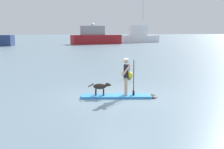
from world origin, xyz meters
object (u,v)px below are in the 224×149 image
object	(u,v)px
person_paddler	(126,74)
moored_boat_port	(140,36)
moored_boat_outer	(95,37)
paddleboard	(121,96)
dog	(101,87)
marker_buoy	(129,75)

from	to	relation	value
person_paddler	moored_boat_port	bearing A→B (deg)	72.52
person_paddler	moored_boat_outer	world-z (taller)	moored_boat_outer
paddleboard	dog	world-z (taller)	dog
moored_boat_port	person_paddler	bearing A→B (deg)	-107.48
person_paddler	dog	size ratio (longest dim) A/B	1.62
paddleboard	marker_buoy	distance (m)	4.98
paddleboard	moored_boat_port	world-z (taller)	moored_boat_port
marker_buoy	moored_boat_port	bearing A→B (deg)	72.42
paddleboard	moored_boat_port	bearing A→B (deg)	72.30
person_paddler	marker_buoy	size ratio (longest dim) A/B	1.77
person_paddler	moored_boat_outer	distance (m)	50.05
person_paddler	dog	xyz separation A→B (m)	(-1.14, 0.20, -0.59)
dog	person_paddler	bearing A→B (deg)	-9.96
marker_buoy	dog	bearing A→B (deg)	-119.23
moored_boat_port	marker_buoy	world-z (taller)	moored_boat_port
person_paddler	dog	bearing A→B (deg)	170.04
paddleboard	dog	xyz separation A→B (m)	(-0.92, 0.16, 0.44)
moored_boat_port	marker_buoy	distance (m)	53.31
person_paddler	moored_boat_port	xyz separation A→B (m)	(17.49, 55.55, 0.51)
moored_boat_port	moored_boat_outer	bearing A→B (deg)	-154.36
moored_boat_port	marker_buoy	xyz separation A→B (m)	(-16.10, -50.81, -1.36)
moored_boat_outer	dog	bearing A→B (deg)	-97.54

